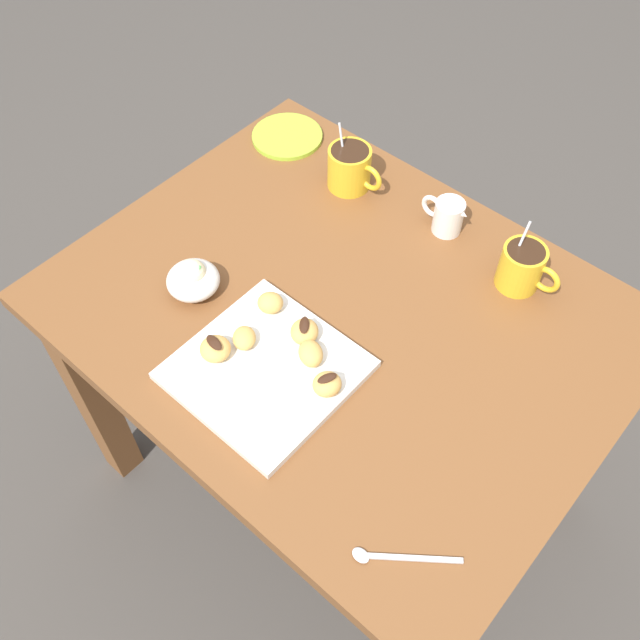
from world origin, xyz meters
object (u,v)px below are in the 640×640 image
(beignet_2, at_px, (311,353))
(beignet_5, at_px, (327,384))
(beignet_4, at_px, (244,338))
(pastry_plate_square, at_px, (266,370))
(ice_cream_bowl, at_px, (193,279))
(cream_pitcher_white, at_px, (448,215))
(beignet_0, at_px, (304,331))
(beignet_1, at_px, (215,349))
(dining_table, at_px, (340,348))
(coffee_mug_mustard_left, at_px, (350,167))
(beignet_3, at_px, (270,303))
(saucer_lime_left, at_px, (287,136))
(coffee_mug_mustard_right, at_px, (522,266))

(beignet_2, height_order, beignet_5, same)
(beignet_4, bearing_deg, pastry_plate_square, -11.85)
(pastry_plate_square, xyz_separation_m, ice_cream_bowl, (-0.23, 0.05, 0.02))
(beignet_4, bearing_deg, cream_pitcher_white, 78.63)
(beignet_0, height_order, beignet_4, beignet_0)
(beignet_4, bearing_deg, beignet_1, -111.10)
(dining_table, xyz_separation_m, coffee_mug_mustard_left, (-0.21, 0.27, 0.18))
(beignet_3, xyz_separation_m, beignet_5, (0.19, -0.06, 0.00))
(dining_table, distance_m, beignet_5, 0.25)
(beignet_3, height_order, beignet_4, beignet_3)
(coffee_mug_mustard_left, bearing_deg, ice_cream_bowl, -94.47)
(pastry_plate_square, height_order, beignet_4, beignet_4)
(saucer_lime_left, bearing_deg, beignet_3, -50.38)
(pastry_plate_square, height_order, saucer_lime_left, pastry_plate_square)
(saucer_lime_left, height_order, beignet_3, beignet_3)
(cream_pitcher_white, xyz_separation_m, saucer_lime_left, (-0.44, -0.00, -0.03))
(coffee_mug_mustard_right, bearing_deg, beignet_5, -104.52)
(pastry_plate_square, distance_m, cream_pitcher_white, 0.49)
(ice_cream_bowl, bearing_deg, beignet_2, 3.89)
(ice_cream_bowl, distance_m, saucer_lime_left, 0.48)
(ice_cream_bowl, relative_size, beignet_5, 2.01)
(coffee_mug_mustard_right, height_order, beignet_2, coffee_mug_mustard_right)
(cream_pitcher_white, bearing_deg, pastry_plate_square, -93.79)
(coffee_mug_mustard_right, distance_m, beignet_0, 0.43)
(coffee_mug_mustard_left, xyz_separation_m, cream_pitcher_white, (0.23, 0.03, -0.01))
(ice_cream_bowl, bearing_deg, beignet_5, -1.56)
(saucer_lime_left, height_order, beignet_2, beignet_2)
(dining_table, height_order, saucer_lime_left, saucer_lime_left)
(pastry_plate_square, height_order, ice_cream_bowl, ice_cream_bowl)
(coffee_mug_mustard_right, distance_m, saucer_lime_left, 0.63)
(coffee_mug_mustard_left, distance_m, ice_cream_bowl, 0.42)
(beignet_0, bearing_deg, pastry_plate_square, -94.44)
(beignet_2, height_order, beignet_4, beignet_2)
(ice_cream_bowl, height_order, saucer_lime_left, ice_cream_bowl)
(ice_cream_bowl, xyz_separation_m, beignet_2, (0.28, 0.02, 0.00))
(cream_pitcher_white, distance_m, beignet_2, 0.43)
(coffee_mug_mustard_left, bearing_deg, beignet_5, -54.25)
(cream_pitcher_white, relative_size, ice_cream_bowl, 1.04)
(coffee_mug_mustard_left, height_order, beignet_1, coffee_mug_mustard_left)
(dining_table, distance_m, beignet_0, 0.19)
(dining_table, relative_size, beignet_0, 19.16)
(ice_cream_bowl, xyz_separation_m, saucer_lime_left, (-0.18, 0.45, -0.03))
(saucer_lime_left, relative_size, beignet_1, 2.90)
(beignet_2, bearing_deg, coffee_mug_mustard_right, 66.63)
(coffee_mug_mustard_right, distance_m, beignet_3, 0.47)
(dining_table, height_order, beignet_4, beignet_4)
(ice_cream_bowl, distance_m, beignet_2, 0.28)
(ice_cream_bowl, distance_m, beignet_3, 0.16)
(saucer_lime_left, height_order, beignet_5, beignet_5)
(coffee_mug_mustard_right, height_order, beignet_0, coffee_mug_mustard_right)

